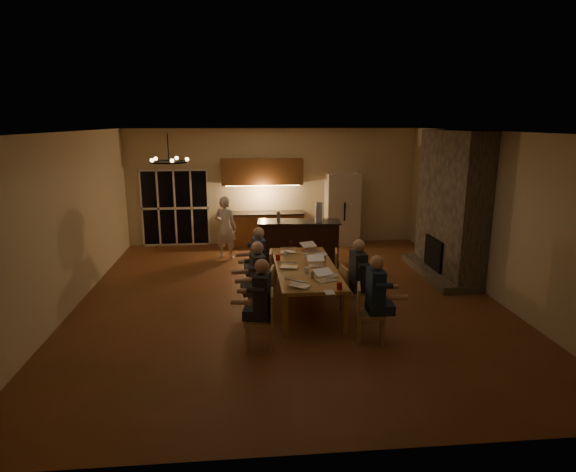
{
  "coord_description": "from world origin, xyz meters",
  "views": [
    {
      "loc": [
        -0.83,
        -8.8,
        3.38
      ],
      "look_at": [
        0.03,
        0.3,
        1.19
      ],
      "focal_mm": 30.0,
      "sensor_mm": 36.0,
      "label": 1
    }
  ],
  "objects_px": {
    "chandelier": "(169,162)",
    "chair_left_far": "(261,273)",
    "bar_island": "(299,243)",
    "plate_near": "(331,276)",
    "refrigerator": "(342,209)",
    "person_left_far": "(259,261)",
    "laptop_c": "(289,262)",
    "laptop_b": "(326,274)",
    "dining_table": "(305,286)",
    "person_right_near": "(375,298)",
    "person_left_near": "(262,303)",
    "mug_mid": "(306,256)",
    "plate_far": "(321,254)",
    "mug_front": "(307,270)",
    "can_right": "(324,259)",
    "laptop_a": "(300,280)",
    "can_silver": "(312,275)",
    "bar_blender": "(318,212)",
    "standing_person": "(226,227)",
    "laptop_f": "(311,246)",
    "redcup_far": "(307,245)",
    "laptop_e": "(288,247)",
    "plate_left": "(298,283)",
    "mug_back": "(286,253)",
    "chair_right_far": "(346,272)",
    "redcup_mid": "(278,257)",
    "bar_bottle": "(278,216)",
    "laptop_d": "(317,260)",
    "chair_left_mid": "(261,292)",
    "person_left_mid": "(258,280)",
    "can_cola": "(291,245)",
    "chair_right_near": "(371,313)",
    "chair_right_mid": "(354,290)"
  },
  "relations": [
    {
      "from": "person_left_near",
      "to": "laptop_b",
      "type": "height_order",
      "value": "person_left_near"
    },
    {
      "from": "chandelier",
      "to": "mug_back",
      "type": "bearing_deg",
      "value": 34.82
    },
    {
      "from": "person_left_near",
      "to": "laptop_d",
      "type": "relative_size",
      "value": 4.31
    },
    {
      "from": "laptop_b",
      "to": "laptop_e",
      "type": "xyz_separation_m",
      "value": [
        -0.47,
        1.89,
        0.0
      ]
    },
    {
      "from": "chair_left_mid",
      "to": "plate_far",
      "type": "relative_size",
      "value": 3.45
    },
    {
      "from": "chandelier",
      "to": "can_right",
      "type": "bearing_deg",
      "value": 17.96
    },
    {
      "from": "plate_far",
      "to": "mug_mid",
      "type": "bearing_deg",
      "value": -145.87
    },
    {
      "from": "laptop_a",
      "to": "plate_far",
      "type": "xyz_separation_m",
      "value": [
        0.65,
        1.85,
        -0.1
      ]
    },
    {
      "from": "can_silver",
      "to": "plate_left",
      "type": "height_order",
      "value": "can_silver"
    },
    {
      "from": "bar_island",
      "to": "chair_left_mid",
      "type": "height_order",
      "value": "bar_island"
    },
    {
      "from": "chair_left_far",
      "to": "can_right",
      "type": "height_order",
      "value": "chair_left_far"
    },
    {
      "from": "refrigerator",
      "to": "person_left_far",
      "type": "bearing_deg",
      "value": -122.46
    },
    {
      "from": "can_right",
      "to": "laptop_a",
      "type": "bearing_deg",
      "value": -115.17
    },
    {
      "from": "laptop_c",
      "to": "mug_back",
      "type": "height_order",
      "value": "laptop_c"
    },
    {
      "from": "dining_table",
      "to": "person_left_far",
      "type": "relative_size",
      "value": 2.01
    },
    {
      "from": "dining_table",
      "to": "chair_right_far",
      "type": "distance_m",
      "value": 1.04
    },
    {
      "from": "bar_bottle",
      "to": "chair_left_mid",
      "type": "bearing_deg",
      "value": -100.1
    },
    {
      "from": "laptop_e",
      "to": "plate_far",
      "type": "distance_m",
      "value": 0.7
    },
    {
      "from": "laptop_b",
      "to": "mug_mid",
      "type": "xyz_separation_m",
      "value": [
        -0.17,
        1.39,
        -0.06
      ]
    },
    {
      "from": "mug_mid",
      "to": "can_right",
      "type": "xyz_separation_m",
      "value": [
        0.32,
        -0.28,
        0.01
      ]
    },
    {
      "from": "standing_person",
      "to": "laptop_c",
      "type": "relative_size",
      "value": 4.95
    },
    {
      "from": "person_left_mid",
      "to": "standing_person",
      "type": "relative_size",
      "value": 0.87
    },
    {
      "from": "laptop_b",
      "to": "can_silver",
      "type": "distance_m",
      "value": 0.27
    },
    {
      "from": "mug_back",
      "to": "can_right",
      "type": "bearing_deg",
      "value": -36.4
    },
    {
      "from": "person_left_near",
      "to": "person_left_far",
      "type": "relative_size",
      "value": 1.0
    },
    {
      "from": "laptop_c",
      "to": "laptop_b",
      "type": "bearing_deg",
      "value": 139.16
    },
    {
      "from": "plate_far",
      "to": "mug_front",
      "type": "bearing_deg",
      "value": -111.11
    },
    {
      "from": "dining_table",
      "to": "person_right_near",
      "type": "bearing_deg",
      "value": -59.94
    },
    {
      "from": "dining_table",
      "to": "can_cola",
      "type": "xyz_separation_m",
      "value": [
        -0.13,
        1.42,
        0.44
      ]
    },
    {
      "from": "chandelier",
      "to": "chair_left_far",
      "type": "bearing_deg",
      "value": 40.1
    },
    {
      "from": "plate_left",
      "to": "bar_bottle",
      "type": "bearing_deg",
      "value": 90.84
    },
    {
      "from": "plate_near",
      "to": "bar_island",
      "type": "bearing_deg",
      "value": 93.52
    },
    {
      "from": "chair_left_mid",
      "to": "bar_blender",
      "type": "relative_size",
      "value": 1.92
    },
    {
      "from": "chair_right_near",
      "to": "chair_right_mid",
      "type": "xyz_separation_m",
      "value": [
        -0.02,
        1.08,
        0.0
      ]
    },
    {
      "from": "laptop_d",
      "to": "plate_far",
      "type": "height_order",
      "value": "laptop_d"
    },
    {
      "from": "bar_island",
      "to": "laptop_b",
      "type": "relative_size",
      "value": 6.1
    },
    {
      "from": "chair_right_far",
      "to": "laptop_d",
      "type": "xyz_separation_m",
      "value": [
        -0.67,
        -0.51,
        0.42
      ]
    },
    {
      "from": "can_cola",
      "to": "chair_left_far",
      "type": "bearing_deg",
      "value": -130.92
    },
    {
      "from": "refrigerator",
      "to": "bar_blender",
      "type": "height_order",
      "value": "refrigerator"
    },
    {
      "from": "plate_near",
      "to": "bar_bottle",
      "type": "bearing_deg",
      "value": 101.89
    },
    {
      "from": "chair_right_far",
      "to": "redcup_mid",
      "type": "xyz_separation_m",
      "value": [
        -1.36,
        -0.06,
        0.37
      ]
    },
    {
      "from": "bar_island",
      "to": "plate_near",
      "type": "distance_m",
      "value": 3.2
    },
    {
      "from": "chandelier",
      "to": "person_right_near",
      "type": "bearing_deg",
      "value": -16.46
    },
    {
      "from": "standing_person",
      "to": "laptop_a",
      "type": "xyz_separation_m",
      "value": [
        1.35,
        -4.42,
        0.07
      ]
    },
    {
      "from": "laptop_f",
      "to": "mug_mid",
      "type": "relative_size",
      "value": 3.2
    },
    {
      "from": "refrigerator",
      "to": "redcup_far",
      "type": "height_order",
      "value": "refrigerator"
    },
    {
      "from": "mug_back",
      "to": "plate_near",
      "type": "bearing_deg",
      "value": -63.94
    },
    {
      "from": "plate_left",
      "to": "plate_near",
      "type": "bearing_deg",
      "value": 27.79
    },
    {
      "from": "laptop_e",
      "to": "plate_left",
      "type": "xyz_separation_m",
      "value": [
        -0.03,
        -1.98,
        -0.1
      ]
    },
    {
      "from": "person_left_far",
      "to": "can_silver",
      "type": "bearing_deg",
      "value": 27.84
    }
  ]
}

